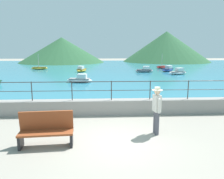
{
  "coord_description": "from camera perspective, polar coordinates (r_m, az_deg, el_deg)",
  "views": [
    {
      "loc": [
        -0.52,
        -7.03,
        3.11
      ],
      "look_at": [
        0.06,
        3.7,
        1.1
      ],
      "focal_mm": 35.62,
      "sensor_mm": 36.0,
      "label": 1
    }
  ],
  "objects": [
    {
      "name": "promenade_wall",
      "position": [
        10.61,
        -0.16,
        -4.49
      ],
      "size": [
        20.0,
        0.56,
        0.7
      ],
      "primitive_type": "cube",
      "color": "gray",
      "rests_on": "ground"
    },
    {
      "name": "boat_2",
      "position": [
        27.2,
        16.58,
        4.3
      ],
      "size": [
        2.47,
        1.56,
        0.76
      ],
      "color": "white",
      "rests_on": "lake_water"
    },
    {
      "name": "boat_0",
      "position": [
        28.86,
        8.35,
        4.96
      ],
      "size": [
        2.35,
        1.03,
        0.76
      ],
      "color": "gray",
      "rests_on": "lake_water"
    },
    {
      "name": "person_walking",
      "position": [
        8.2,
        11.41,
        -4.7
      ],
      "size": [
        0.38,
        0.57,
        1.75
      ],
      "color": "#4C4C56",
      "rests_on": "ground"
    },
    {
      "name": "boat_5",
      "position": [
        29.27,
        -7.83,
        5.06
      ],
      "size": [
        1.58,
        2.47,
        0.76
      ],
      "color": "gold",
      "rests_on": "lake_water"
    },
    {
      "name": "hill_main",
      "position": [
        52.87,
        13.73,
        10.63
      ],
      "size": [
        19.65,
        19.65,
        6.8
      ],
      "primitive_type": "cone",
      "color": "#285633",
      "rests_on": "ground"
    },
    {
      "name": "railing",
      "position": [
        10.4,
        -0.16,
        0.71
      ],
      "size": [
        18.44,
        0.04,
        0.9
      ],
      "color": "#383330",
      "rests_on": "promenade_wall"
    },
    {
      "name": "hill_secondary",
      "position": [
        49.62,
        -12.74,
        9.86
      ],
      "size": [
        18.26,
        18.26,
        5.36
      ],
      "primitive_type": "cone",
      "color": "#285633",
      "rests_on": "ground"
    },
    {
      "name": "boat_7",
      "position": [
        30.55,
        14.17,
        5.06
      ],
      "size": [
        2.29,
        2.24,
        0.76
      ],
      "color": "#2D4C9E",
      "rests_on": "lake_water"
    },
    {
      "name": "boat_6",
      "position": [
        33.78,
        -18.11,
        5.26
      ],
      "size": [
        2.39,
        1.17,
        2.23
      ],
      "color": "gold",
      "rests_on": "lake_water"
    },
    {
      "name": "bench_main",
      "position": [
        7.52,
        -16.5,
        -9.68
      ],
      "size": [
        1.74,
        0.68,
        1.13
      ],
      "color": "brown",
      "rests_on": "ground"
    },
    {
      "name": "lake_water",
      "position": [
        33.02,
        -2.16,
        5.25
      ],
      "size": [
        64.0,
        44.32,
        0.06
      ],
      "primitive_type": "cube",
      "color": "teal",
      "rests_on": "ground"
    },
    {
      "name": "boat_1",
      "position": [
        34.8,
        12.76,
        5.66
      ],
      "size": [
        2.4,
        2.05,
        2.21
      ],
      "color": "red",
      "rests_on": "lake_water"
    },
    {
      "name": "boat_3",
      "position": [
        20.23,
        -8.22,
        2.59
      ],
      "size": [
        2.42,
        1.26,
        0.76
      ],
      "color": "white",
      "rests_on": "lake_water"
    },
    {
      "name": "ground_plane",
      "position": [
        7.7,
        1.09,
        -13.23
      ],
      "size": [
        120.0,
        120.0,
        0.0
      ],
      "primitive_type": "plane",
      "color": "gray"
    }
  ]
}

